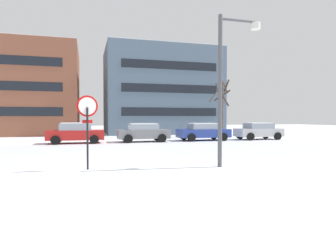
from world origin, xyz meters
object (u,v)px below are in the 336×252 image
stop_sign (87,118)px  parked_car_gray (143,132)px  parked_car_blue (203,132)px  parked_car_silver (258,131)px  street_lamp (228,75)px  parked_car_red (76,133)px

stop_sign → parked_car_gray: bearing=70.1°
stop_sign → parked_car_gray: (4.21, 11.65, -1.13)m
parked_car_blue → parked_car_silver: bearing=-2.6°
stop_sign → parked_car_blue: bearing=51.7°
stop_sign → street_lamp: 5.43m
stop_sign → street_lamp: bearing=-7.5°
parked_car_blue → stop_sign: bearing=-128.3°
street_lamp → parked_car_silver: bearing=53.1°
parked_car_gray → parked_car_red: bearing=-179.7°
stop_sign → parked_car_red: size_ratio=0.66×
parked_car_gray → parked_car_silver: (10.07, -0.16, 0.01)m
parked_car_gray → parked_car_blue: (5.03, 0.07, 0.00)m
street_lamp → parked_car_silver: size_ratio=1.44×
parked_car_blue → parked_car_silver: parked_car_silver is taller
parked_car_red → parked_car_silver: (15.10, -0.13, -0.03)m
parked_car_red → parked_car_silver: 15.10m
parked_car_gray → parked_car_blue: 5.03m
street_lamp → parked_car_gray: street_lamp is taller
parked_car_red → parked_car_gray: (5.03, 0.03, -0.03)m
street_lamp → parked_car_red: (-5.96, 12.29, -2.73)m
stop_sign → parked_car_silver: bearing=38.8°
stop_sign → parked_car_red: bearing=94.1°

